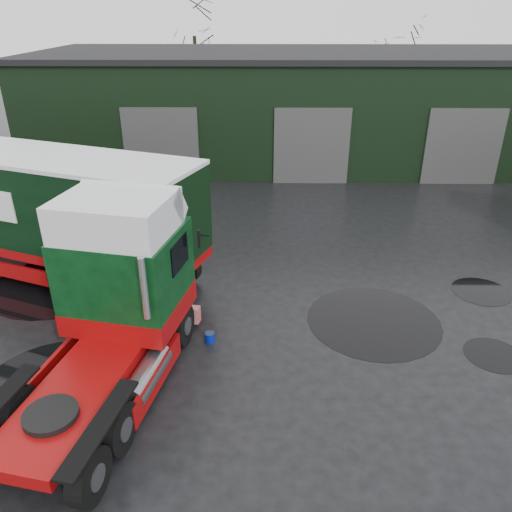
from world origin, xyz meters
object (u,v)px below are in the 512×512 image
at_px(trailer_left, 11,211).
at_px(tree_back_b, 396,76).
at_px(tree_back_a, 196,62).
at_px(wash_bucket, 210,337).
at_px(warehouse, 304,104).
at_px(hero_tractor, 87,319).

bearing_deg(trailer_left, tree_back_b, -15.89).
distance_m(tree_back_a, tree_back_b, 16.03).
relative_size(trailer_left, tree_back_b, 1.92).
relative_size(wash_bucket, tree_back_b, 0.04).
relative_size(wash_bucket, tree_back_a, 0.03).
distance_m(warehouse, wash_bucket, 21.25).
bearing_deg(tree_back_b, warehouse, -128.66).
bearing_deg(hero_tractor, tree_back_b, 77.63).
xyz_separation_m(tree_back_a, tree_back_b, (16.00, 0.00, -1.00)).
height_order(trailer_left, tree_back_a, tree_back_a).
bearing_deg(hero_tractor, trailer_left, 136.91).
relative_size(hero_tractor, trailer_left, 0.51).
xyz_separation_m(trailer_left, wash_bucket, (7.30, -4.43, -2.09)).
bearing_deg(tree_back_a, wash_bucket, -82.65).
distance_m(hero_tractor, tree_back_b, 36.07).
bearing_deg(trailer_left, warehouse, -14.45).
height_order(wash_bucket, tree_back_b, tree_back_b).
height_order(trailer_left, tree_back_b, tree_back_b).
distance_m(warehouse, hero_tractor, 23.92).
bearing_deg(hero_tractor, tree_back_a, 103.96).
height_order(warehouse, wash_bucket, warehouse).
height_order(wash_bucket, tree_back_a, tree_back_a).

